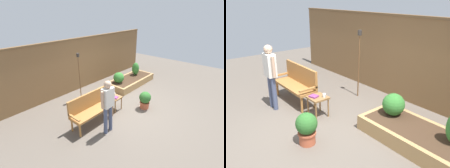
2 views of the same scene
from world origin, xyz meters
The scene contains 12 objects.
ground_plane centered at (0.00, 0.00, 0.00)m, with size 14.00×14.00×0.00m, color #60564C.
fence_back centered at (0.00, 2.60, 1.09)m, with size 8.40×0.14×2.16m.
garden_bench centered at (-1.41, 0.39, 0.54)m, with size 1.44×0.48×0.94m.
side_table centered at (-0.38, 0.32, 0.40)m, with size 0.40×0.40×0.48m.
cup_on_table centered at (-0.28, 0.43, 0.52)m, with size 0.11×0.08×0.08m.
book_on_table centered at (-0.43, 0.25, 0.50)m, with size 0.18×0.15×0.03m, color #7F3875.
potted_boxwood centered at (0.35, -0.42, 0.34)m, with size 0.40×0.40×0.62m.
raised_planter_bed centered at (1.76, 1.15, 0.15)m, with size 2.40×1.00×0.30m.
shrub_near_bench centered at (0.97, 1.25, 0.53)m, with size 0.45×0.45×0.45m.
shrub_far_corner centered at (2.24, 1.25, 0.60)m, with size 0.33×0.33×0.59m.
tiki_torch centered at (-0.65, 1.81, 1.21)m, with size 0.10×0.10×1.78m.
person_by_bench centered at (-1.40, -0.30, 0.93)m, with size 0.47×0.20×1.56m.
Camera 1 is at (-4.25, -2.94, 3.21)m, focal length 27.17 mm.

